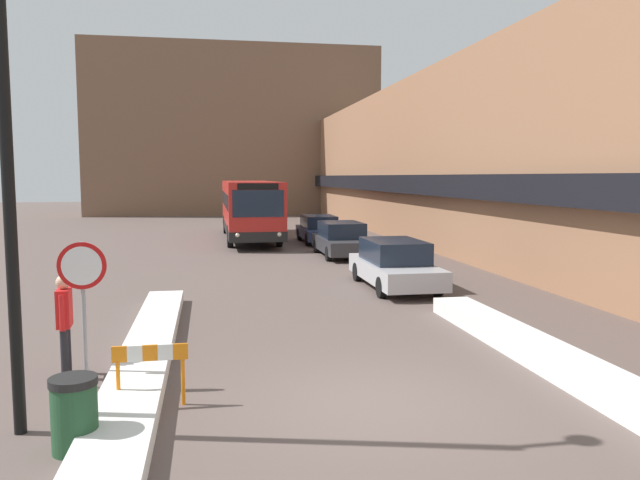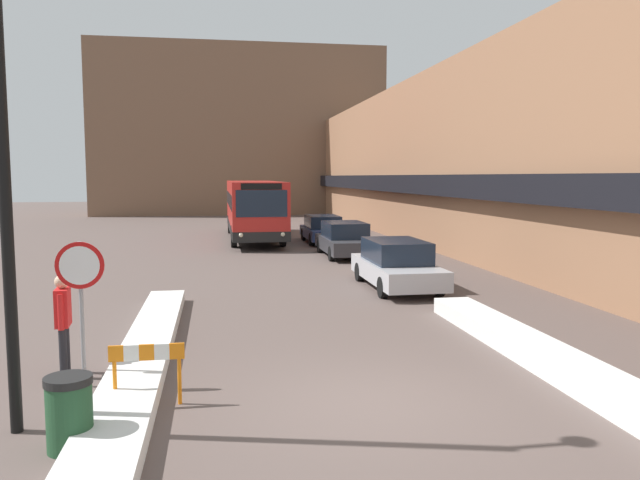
% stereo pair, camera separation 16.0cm
% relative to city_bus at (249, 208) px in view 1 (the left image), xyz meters
% --- Properties ---
extents(ground_plane, '(160.00, 160.00, 0.00)m').
position_rel_city_bus_xyz_m(ground_plane, '(0.23, -25.35, -1.73)').
color(ground_plane, brown).
extents(building_row_right, '(5.50, 60.00, 8.39)m').
position_rel_city_bus_xyz_m(building_row_right, '(10.20, -1.35, 2.46)').
color(building_row_right, '#996B4C').
rests_on(building_row_right, ground_plane).
extents(building_backdrop_far, '(26.00, 8.00, 15.03)m').
position_rel_city_bus_xyz_m(building_backdrop_far, '(0.23, 25.02, 5.79)').
color(building_backdrop_far, brown).
rests_on(building_backdrop_far, ground_plane).
extents(snow_bank_left, '(0.90, 12.15, 0.29)m').
position_rel_city_bus_xyz_m(snow_bank_left, '(-3.37, -22.84, -1.58)').
color(snow_bank_left, silver).
rests_on(snow_bank_left, ground_plane).
extents(snow_bank_right, '(0.90, 10.62, 0.36)m').
position_rel_city_bus_xyz_m(snow_bank_right, '(3.83, -24.65, -1.55)').
color(snow_bank_right, silver).
rests_on(snow_bank_right, ground_plane).
extents(city_bus, '(2.66, 12.51, 3.16)m').
position_rel_city_bus_xyz_m(city_bus, '(0.00, 0.00, 0.00)').
color(city_bus, red).
rests_on(city_bus, ground_plane).
extents(parked_car_front, '(1.88, 4.71, 1.47)m').
position_rel_city_bus_xyz_m(parked_car_front, '(3.43, -15.82, -1.00)').
color(parked_car_front, '#B7B7BC').
rests_on(parked_car_front, ground_plane).
extents(parked_car_middle, '(1.92, 4.60, 1.47)m').
position_rel_city_bus_xyz_m(parked_car_middle, '(3.43, -8.03, -1.00)').
color(parked_car_middle, '#38383D').
rests_on(parked_car_middle, ground_plane).
extents(parked_car_back, '(1.84, 4.62, 1.40)m').
position_rel_city_bus_xyz_m(parked_car_back, '(3.43, -2.36, -1.02)').
color(parked_car_back, navy).
rests_on(parked_car_back, ground_plane).
extents(stop_sign, '(0.76, 0.08, 2.38)m').
position_rel_city_bus_xyz_m(stop_sign, '(-4.19, -23.79, 0.00)').
color(stop_sign, gray).
rests_on(stop_sign, ground_plane).
extents(street_lamp, '(1.46, 0.36, 7.43)m').
position_rel_city_bus_xyz_m(street_lamp, '(-4.46, -25.52, 2.79)').
color(street_lamp, black).
rests_on(street_lamp, ground_plane).
extents(pedestrian, '(0.25, 0.57, 1.76)m').
position_rel_city_bus_xyz_m(pedestrian, '(-4.63, -23.10, -0.67)').
color(pedestrian, '#232328').
rests_on(pedestrian, ground_plane).
extents(trash_bin, '(0.59, 0.59, 0.95)m').
position_rel_city_bus_xyz_m(trash_bin, '(-3.87, -26.23, -1.25)').
color(trash_bin, '#234C2D').
rests_on(trash_bin, ground_plane).
extents(construction_barricade, '(1.10, 0.06, 0.94)m').
position_rel_city_bus_xyz_m(construction_barricade, '(-3.07, -24.83, -1.06)').
color(construction_barricade, orange).
rests_on(construction_barricade, ground_plane).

